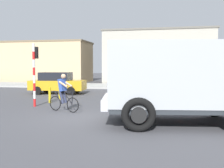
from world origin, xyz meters
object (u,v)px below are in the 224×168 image
(truck_foreground, at_px, (181,78))
(bollard_near, at_px, (50,95))
(bollard_far, at_px, (60,92))
(car_far_side, at_px, (57,83))
(cyclist, at_px, (63,93))
(traffic_light_pole, at_px, (35,66))
(car_red_near, at_px, (212,89))

(truck_foreground, xyz_separation_m, bollard_near, (-6.92, 3.90, -1.22))
(bollard_far, bearing_deg, truck_foreground, -37.45)
(car_far_side, bearing_deg, cyclist, -64.36)
(truck_foreground, height_order, bollard_near, truck_foreground)
(traffic_light_pole, bearing_deg, bollard_near, 81.96)
(traffic_light_pole, bearing_deg, car_far_side, 102.76)
(car_far_side, bearing_deg, truck_foreground, -44.86)
(car_far_side, xyz_separation_m, bollard_far, (1.49, -3.07, -0.37))
(car_red_near, height_order, bollard_near, car_red_near)
(cyclist, bearing_deg, car_red_near, 29.46)
(car_far_side, distance_m, bollard_near, 4.73)
(traffic_light_pole, height_order, bollard_near, traffic_light_pole)
(bollard_near, relative_size, bollard_far, 1.00)
(car_red_near, relative_size, bollard_near, 4.75)
(car_far_side, height_order, bollard_far, car_far_side)
(bollard_near, bearing_deg, car_red_near, 9.95)
(cyclist, height_order, car_far_side, cyclist)
(truck_foreground, height_order, cyclist, truck_foreground)
(car_red_near, bearing_deg, traffic_light_pole, -162.52)
(truck_foreground, distance_m, bollard_near, 8.04)
(bollard_far, bearing_deg, car_far_side, 115.92)
(bollard_near, bearing_deg, car_far_side, 108.45)
(truck_foreground, distance_m, traffic_light_pole, 7.58)
(cyclist, height_order, traffic_light_pole, traffic_light_pole)
(car_red_near, relative_size, car_far_side, 1.04)
(bollard_near, bearing_deg, traffic_light_pole, -98.04)
(car_far_side, xyz_separation_m, bollard_near, (1.49, -4.47, -0.37))
(truck_foreground, relative_size, bollard_near, 6.36)
(traffic_light_pole, relative_size, bollard_far, 3.56)
(cyclist, distance_m, traffic_light_pole, 2.60)
(truck_foreground, height_order, car_red_near, truck_foreground)
(truck_foreground, bearing_deg, bollard_far, 142.55)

